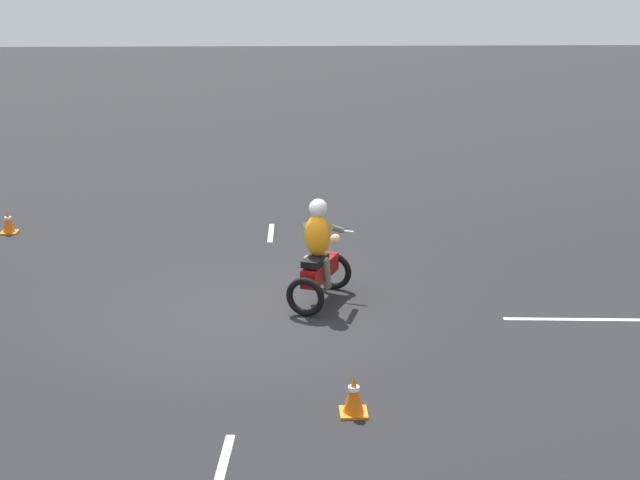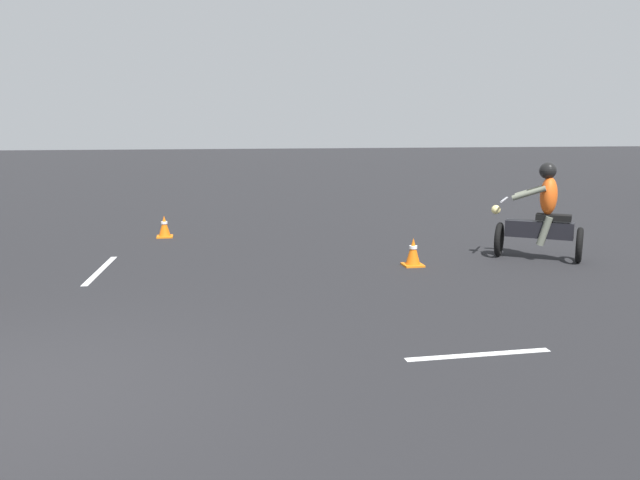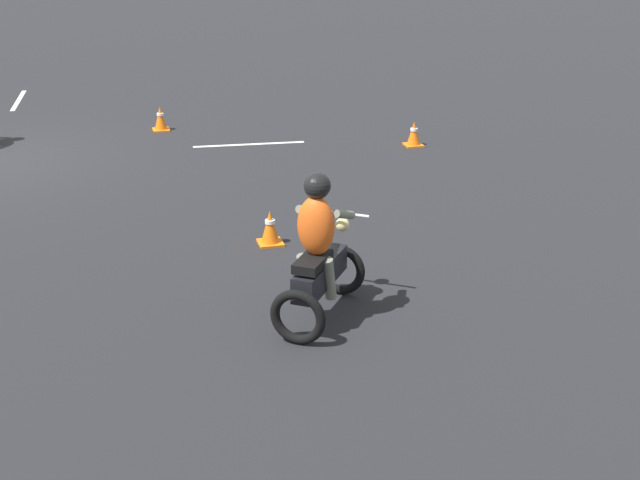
{
  "view_description": "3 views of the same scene",
  "coord_description": "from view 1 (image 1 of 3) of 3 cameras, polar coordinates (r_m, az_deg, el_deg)",
  "views": [
    {
      "loc": [
        -12.59,
        -0.53,
        4.74
      ],
      "look_at": [
        0.41,
        -1.12,
        1.0
      ],
      "focal_mm": 50.0,
      "sensor_mm": 36.0,
      "label": 1
    },
    {
      "loc": [
        5.3,
        1.74,
        2.24
      ],
      "look_at": [
        -1.93,
        3.12,
        0.9
      ],
      "focal_mm": 35.0,
      "sensor_mm": 36.0,
      "label": 2
    },
    {
      "loc": [
        -2.06,
        15.78,
        4.29
      ],
      "look_at": [
        -4.26,
        7.37,
        0.9
      ],
      "focal_mm": 50.0,
      "sensor_mm": 36.0,
      "label": 3
    }
  ],
  "objects": [
    {
      "name": "motorcycle_rider_foreground",
      "position": [
        13.59,
        -0.05,
        -1.15
      ],
      "size": [
        1.54,
        1.1,
        1.66
      ],
      "rotation": [
        0.0,
        0.0,
        4.32
      ],
      "color": "black",
      "rests_on": "ground"
    },
    {
      "name": "lane_stripe_e",
      "position": [
        17.67,
        -3.16,
        0.47
      ],
      "size": [
        1.34,
        0.13,
        0.01
      ],
      "primitive_type": "cube",
      "rotation": [
        0.0,
        0.0,
        1.55
      ],
      "color": "silver",
      "rests_on": "ground"
    },
    {
      "name": "traffic_cone_mid_left",
      "position": [
        18.63,
        -19.32,
        1.08
      ],
      "size": [
        0.32,
        0.32,
        0.46
      ],
      "color": "orange",
      "rests_on": "ground"
    },
    {
      "name": "traffic_cone_far_right",
      "position": [
        10.32,
        2.17,
        -9.92
      ],
      "size": [
        0.32,
        0.32,
        0.47
      ],
      "color": "orange",
      "rests_on": "ground"
    },
    {
      "name": "ground_plane",
      "position": [
        13.46,
        -4.7,
        -4.64
      ],
      "size": [
        120.0,
        120.0,
        0.0
      ],
      "primitive_type": "plane",
      "color": "black"
    },
    {
      "name": "lane_stripe_s",
      "position": [
        13.67,
        16.06,
        -4.9
      ],
      "size": [
        0.25,
        2.12,
        0.01
      ],
      "primitive_type": "cube",
      "rotation": [
        0.0,
        0.0,
        6.21
      ],
      "color": "silver",
      "rests_on": "ground"
    }
  ]
}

